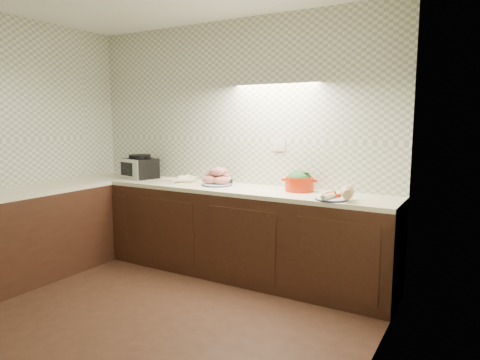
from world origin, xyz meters
The scene contains 8 objects.
room centered at (0.00, 0.00, 1.63)m, with size 3.60×3.60×2.60m.
counter centered at (-0.68, 0.68, 0.45)m, with size 3.60×3.60×0.90m.
toaster_oven centered at (-1.11, 1.54, 1.03)m, with size 0.45×0.38×0.27m.
parsnip_pile centered at (-0.55, 1.56, 0.93)m, with size 0.37×0.37×0.08m.
sweet_potato_plate centered at (-0.03, 1.54, 0.98)m, with size 0.32×0.32×0.19m.
onion_bowl centered at (0.00, 1.65, 0.94)m, with size 0.14×0.14×0.11m.
dutch_oven centered at (0.84, 1.62, 0.99)m, with size 0.34×0.32×0.19m.
veg_plate centered at (1.31, 1.37, 0.95)m, with size 0.35×0.35×0.13m.
Camera 1 is at (2.37, -2.13, 1.57)m, focal length 32.00 mm.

